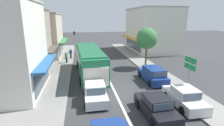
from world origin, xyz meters
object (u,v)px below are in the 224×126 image
Objects in this scene: pedestrian_browsing_midblock at (66,57)px; parked_wagon_kerb_second at (153,75)px; parked_sedan_kerb_front at (184,98)px; sedan_behind_bus_near at (95,92)px; traffic_light_downstreet at (74,39)px; pedestrian_with_handbag_near at (71,53)px; city_bus at (89,60)px; sedan_adjacent_lane_lead at (156,107)px; directional_road_sign at (190,67)px; street_tree_right at (147,39)px.

parked_wagon_kerb_second is at bearing -44.39° from pedestrian_browsing_midblock.
parked_wagon_kerb_second reaches higher than parked_sedan_kerb_front.
traffic_light_downstreet is (-2.06, 20.14, 2.19)m from sedan_behind_bus_near.
parked_sedan_kerb_front is at bearing -56.50° from pedestrian_browsing_midblock.
pedestrian_with_handbag_near reaches higher than parked_wagon_kerb_second.
city_bus is 2.58× the size of sedan_adjacent_lane_lead.
traffic_light_downstreet is 23.24m from directional_road_sign.
pedestrian_browsing_midblock reaches higher than sedan_adjacent_lane_lead.
pedestrian_with_handbag_near is at bearing 109.34° from sedan_adjacent_lane_lead.
street_tree_right is at bearing 15.57° from city_bus.
directional_road_sign is (1.03, 1.23, 2.04)m from parked_sedan_kerb_front.
sedan_adjacent_lane_lead is at bearing -65.91° from pedestrian_browsing_midblock.
parked_sedan_kerb_front is 2.60× the size of pedestrian_browsing_midblock.
street_tree_right is (0.01, 9.67, 1.24)m from directional_road_sign.
sedan_adjacent_lane_lead is 24.14m from traffic_light_downstreet.
pedestrian_browsing_midblock is (-10.84, 13.60, -1.64)m from directional_road_sign.
sedan_behind_bus_near is (-3.92, 3.14, 0.00)m from sedan_adjacent_lane_lead.
sedan_adjacent_lane_lead is 19.86m from pedestrian_with_handbag_near.
traffic_light_downstreet is at bearing 81.82° from pedestrian_browsing_midblock.
sedan_adjacent_lane_lead is at bearing -38.69° from sedan_behind_bus_near.
city_bus is 10.55m from sedan_adjacent_lane_lead.
sedan_behind_bus_near is (0.05, -6.55, -1.22)m from city_bus.
city_bus is 6.73× the size of pedestrian_with_handbag_near.
street_tree_right is 3.30× the size of pedestrian_with_handbag_near.
parked_wagon_kerb_second is (6.49, -3.27, -1.14)m from city_bus.
city_bus is 6.67m from sedan_behind_bus_near.
pedestrian_browsing_midblock is (-0.48, -2.94, -0.00)m from pedestrian_with_handbag_near.
sedan_behind_bus_near is 7.22m from parked_wagon_kerb_second.
street_tree_right is at bearing 84.54° from parked_sedan_kerb_front.
parked_sedan_kerb_front is 1.18× the size of directional_road_sign.
pedestrian_with_handbag_near is (-2.60, 9.04, -0.81)m from city_bus.
city_bus is at bearing -81.60° from traffic_light_downstreet.
parked_sedan_kerb_front is at bearing -95.46° from street_tree_right.
pedestrian_with_handbag_near is at bearing 106.04° from city_bus.
sedan_adjacent_lane_lead is 1.18× the size of directional_road_sign.
city_bus reaches higher than sedan_behind_bus_near.
traffic_light_downstreet is at bearing 111.38° from parked_sedan_kerb_front.
city_bus is 2.60× the size of sedan_behind_bus_near.
sedan_behind_bus_near is at bearing -84.16° from traffic_light_downstreet.
directional_road_sign is 19.59m from pedestrian_with_handbag_near.
sedan_adjacent_lane_lead and sedan_behind_bus_near have the same top height.
sedan_behind_bus_near is at bearing 161.94° from parked_sedan_kerb_front.
parked_sedan_kerb_front is 0.79× the size of street_tree_right.
street_tree_right is at bearing 89.93° from directional_road_sign.
pedestrian_browsing_midblock is (-9.57, 9.37, 0.32)m from parked_wagon_kerb_second.
street_tree_right is (1.29, 5.44, 3.20)m from parked_wagon_kerb_second.
pedestrian_browsing_midblock is (-9.81, 14.83, 0.40)m from parked_sedan_kerb_front.
parked_wagon_kerb_second is 6.44m from street_tree_right.
pedestrian_with_handbag_near reaches higher than parked_sedan_kerb_front.
city_bus is 10.83m from directional_road_sign.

